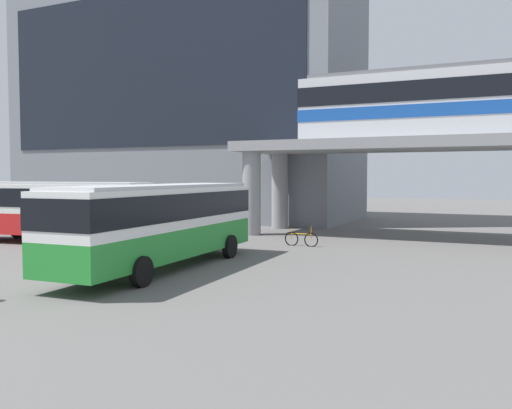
% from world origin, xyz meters
% --- Properties ---
extents(ground_plane, '(120.00, 120.00, 0.00)m').
position_xyz_m(ground_plane, '(0.00, 10.00, 0.00)').
color(ground_plane, '#605E5B').
extents(station_building, '(29.47, 11.47, 21.44)m').
position_xyz_m(station_building, '(-12.09, 24.42, 10.73)').
color(station_building, slate).
rests_on(station_building, ground_plane).
extents(bus_main, '(3.09, 11.14, 3.22)m').
position_xyz_m(bus_main, '(1.56, 1.23, 1.99)').
color(bus_main, '#268C33').
rests_on(bus_main, ground_plane).
extents(bus_secondary, '(11.27, 3.88, 3.22)m').
position_xyz_m(bus_secondary, '(-8.11, 5.46, 1.99)').
color(bus_secondary, red).
rests_on(bus_secondary, ground_plane).
extents(bicycle_orange, '(1.79, 0.06, 1.04)m').
position_xyz_m(bicycle_orange, '(4.12, 9.77, 0.36)').
color(bicycle_orange, black).
rests_on(bicycle_orange, ground_plane).
extents(pedestrian_near_building, '(0.44, 0.48, 1.81)m').
position_xyz_m(pedestrian_near_building, '(-0.91, 9.15, 0.86)').
color(pedestrian_near_building, gray).
rests_on(pedestrian_near_building, ground_plane).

